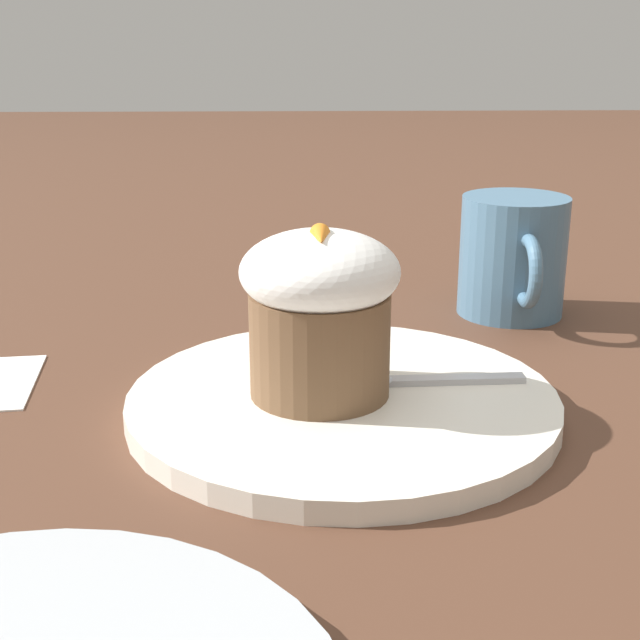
# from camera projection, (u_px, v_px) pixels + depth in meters

# --- Properties ---
(ground_plane) EXTENTS (4.00, 4.00, 0.00)m
(ground_plane) POSITION_uv_depth(u_px,v_px,m) (342.00, 413.00, 0.54)
(ground_plane) COLOR #513323
(dessert_plate) EXTENTS (0.26, 0.26, 0.01)m
(dessert_plate) POSITION_uv_depth(u_px,v_px,m) (343.00, 403.00, 0.54)
(dessert_plate) COLOR white
(dessert_plate) RESTS_ON ground_plane
(carrot_cake) EXTENTS (0.09, 0.09, 0.10)m
(carrot_cake) POSITION_uv_depth(u_px,v_px,m) (320.00, 311.00, 0.51)
(carrot_cake) COLOR brown
(carrot_cake) RESTS_ON dessert_plate
(spoon) EXTENTS (0.03, 0.12, 0.01)m
(spoon) POSITION_uv_depth(u_px,v_px,m) (394.00, 380.00, 0.55)
(spoon) COLOR #B7B7BC
(spoon) RESTS_ON dessert_plate
(coffee_cup) EXTENTS (0.12, 0.08, 0.10)m
(coffee_cup) POSITION_uv_depth(u_px,v_px,m) (513.00, 257.00, 0.71)
(coffee_cup) COLOR teal
(coffee_cup) RESTS_ON ground_plane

